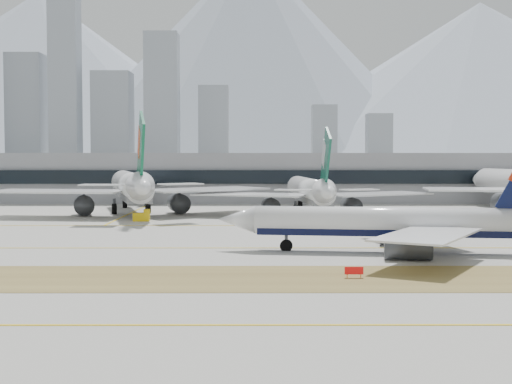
{
  "coord_description": "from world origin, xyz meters",
  "views": [
    {
      "loc": [
        7.84,
        -114.7,
        14.45
      ],
      "look_at": [
        8.15,
        18.0,
        7.5
      ],
      "focal_mm": 50.0,
      "sensor_mm": 36.0,
      "label": 1
    }
  ],
  "objects_px": {
    "taxiing_airliner": "(398,224)",
    "widebody_cathay": "(311,192)",
    "widebody_eva": "(131,188)",
    "terminal": "(230,176)"
  },
  "relations": [
    {
      "from": "taxiing_airliner",
      "to": "terminal",
      "type": "relative_size",
      "value": 0.19
    },
    {
      "from": "terminal",
      "to": "widebody_cathay",
      "type": "bearing_deg",
      "value": -69.81
    },
    {
      "from": "widebody_eva",
      "to": "terminal",
      "type": "bearing_deg",
      "value": -36.41
    },
    {
      "from": "taxiing_airliner",
      "to": "widebody_eva",
      "type": "bearing_deg",
      "value": -45.71
    },
    {
      "from": "taxiing_airliner",
      "to": "widebody_cathay",
      "type": "height_order",
      "value": "widebody_cathay"
    },
    {
      "from": "taxiing_airliner",
      "to": "terminal",
      "type": "distance_m",
      "value": 128.33
    },
    {
      "from": "widebody_eva",
      "to": "widebody_cathay",
      "type": "distance_m",
      "value": 43.62
    },
    {
      "from": "taxiing_airliner",
      "to": "widebody_cathay",
      "type": "distance_m",
      "value": 67.22
    },
    {
      "from": "taxiing_airliner",
      "to": "widebody_eva",
      "type": "height_order",
      "value": "widebody_eva"
    },
    {
      "from": "widebody_cathay",
      "to": "terminal",
      "type": "bearing_deg",
      "value": 15.56
    }
  ]
}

